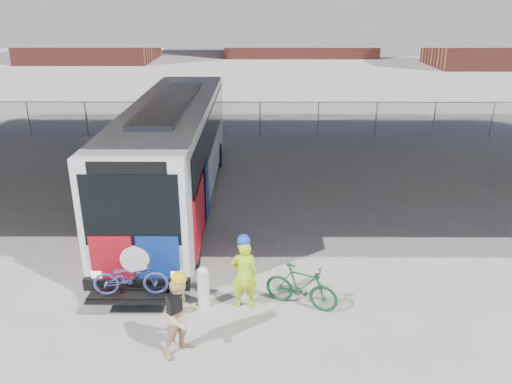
{
  "coord_description": "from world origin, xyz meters",
  "views": [
    {
      "loc": [
        0.89,
        -13.37,
        6.88
      ],
      "look_at": [
        0.84,
        0.02,
        1.6
      ],
      "focal_mm": 35.0,
      "sensor_mm": 36.0,
      "label": 1
    }
  ],
  "objects_px": {
    "bus": "(173,146)",
    "bollard": "(203,285)",
    "cyclist_tan": "(181,315)",
    "cyclist_hivis": "(244,273)",
    "bike_parked": "(301,286)"
  },
  "relations": [
    {
      "from": "bus",
      "to": "cyclist_tan",
      "type": "distance_m",
      "value": 8.19
    },
    {
      "from": "bollard",
      "to": "bike_parked",
      "type": "bearing_deg",
      "value": 0.0
    },
    {
      "from": "bus",
      "to": "cyclist_tan",
      "type": "relative_size",
      "value": 6.79
    },
    {
      "from": "bus",
      "to": "cyclist_hivis",
      "type": "relative_size",
      "value": 6.84
    },
    {
      "from": "bus",
      "to": "cyclist_tan",
      "type": "xyz_separation_m",
      "value": [
        1.36,
        -7.98,
        -1.21
      ]
    },
    {
      "from": "bus",
      "to": "cyclist_hivis",
      "type": "height_order",
      "value": "bus"
    },
    {
      "from": "cyclist_hivis",
      "to": "cyclist_tan",
      "type": "distance_m",
      "value": 2.06
    },
    {
      "from": "bike_parked",
      "to": "bollard",
      "type": "bearing_deg",
      "value": 113.56
    },
    {
      "from": "bike_parked",
      "to": "bus",
      "type": "bearing_deg",
      "value": 55.32
    },
    {
      "from": "bus",
      "to": "cyclist_tan",
      "type": "height_order",
      "value": "bus"
    },
    {
      "from": "cyclist_hivis",
      "to": "bike_parked",
      "type": "xyz_separation_m",
      "value": [
        1.34,
        0.0,
        -0.37
      ]
    },
    {
      "from": "bus",
      "to": "bollard",
      "type": "xyz_separation_m",
      "value": [
        1.62,
        -6.33,
        -1.55
      ]
    },
    {
      "from": "cyclist_tan",
      "to": "bus",
      "type": "bearing_deg",
      "value": 56.2
    },
    {
      "from": "bus",
      "to": "bollard",
      "type": "bearing_deg",
      "value": -75.66
    },
    {
      "from": "cyclist_tan",
      "to": "bike_parked",
      "type": "xyz_separation_m",
      "value": [
        2.56,
        1.66,
        -0.36
      ]
    }
  ]
}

